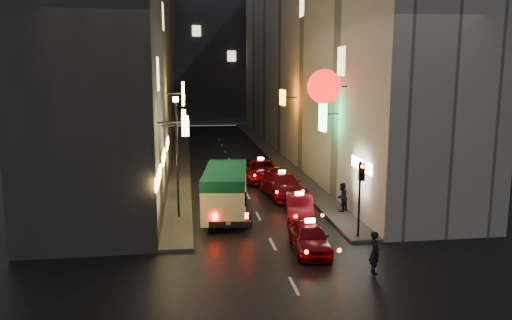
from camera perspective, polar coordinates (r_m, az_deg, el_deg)
name	(u,v)px	position (r m, az deg, el deg)	size (l,w,h in m)	color
building_left	(136,57)	(46.72, -13.51, 11.40)	(7.43, 52.31, 18.00)	#3A3735
building_right	(311,58)	(47.96, 6.28, 11.57)	(8.20, 52.00, 18.00)	#A7A399
building_far	(209,50)	(78.67, -5.38, 12.36)	(30.00, 10.00, 22.00)	#343439
sidewalk_left	(181,154)	(47.10, -8.54, 0.65)	(1.50, 52.00, 0.15)	#423F3D
sidewalk_right	(271,152)	(47.76, 1.71, 0.88)	(1.50, 52.00, 0.15)	#423F3D
minibus	(226,187)	(26.24, -3.51, -3.12)	(2.87, 6.27, 2.60)	#F5E899
taxi_near	(310,235)	(21.65, 6.16, -8.47)	(2.20, 4.76, 1.65)	#61040C
taxi_second	(299,205)	(26.27, 4.96, -5.14)	(2.66, 4.94, 1.66)	#61040C
taxi_third	(282,183)	(30.90, 2.97, -2.61)	(2.87, 5.64, 1.89)	#61040C
taxi_far	(261,168)	(35.43, 0.53, -0.96)	(2.49, 5.59, 1.92)	#61040C
pedestrian_crossing	(375,249)	(19.78, 13.42, -9.91)	(0.61, 0.39, 1.85)	black
pedestrian_sidewalk	(342,195)	(27.38, 9.79, -4.00)	(0.67, 0.42, 1.77)	black
traffic_light	(361,183)	(22.85, 11.90, -2.58)	(0.26, 0.43, 3.50)	black
lamp_post	(177,149)	(25.79, -9.02, 1.26)	(0.28, 0.28, 6.22)	black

